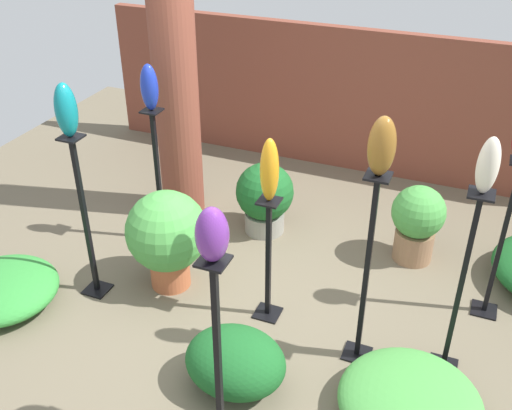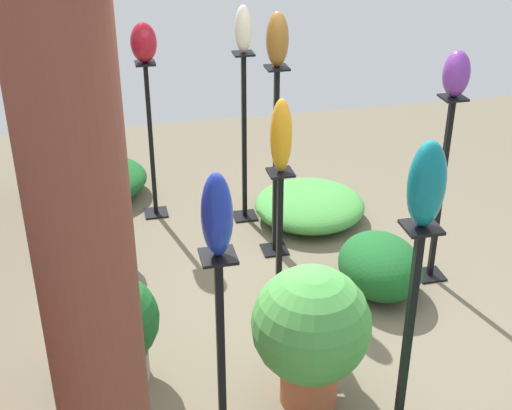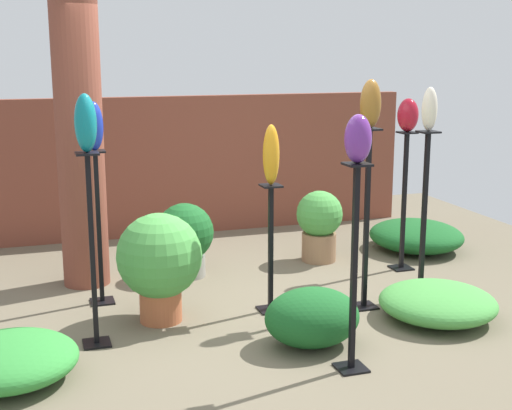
% 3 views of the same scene
% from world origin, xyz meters
% --- Properties ---
extents(ground_plane, '(8.00, 8.00, 0.00)m').
position_xyz_m(ground_plane, '(0.00, 0.00, 0.00)').
color(ground_plane, '#6B604C').
extents(brick_wall_back, '(5.60, 0.12, 1.61)m').
position_xyz_m(brick_wall_back, '(0.00, 2.78, 0.80)').
color(brick_wall_back, brown).
rests_on(brick_wall_back, ground).
extents(brick_pillar, '(0.42, 0.42, 2.60)m').
position_xyz_m(brick_pillar, '(-1.18, 1.22, 1.30)').
color(brick_pillar, brown).
rests_on(brick_pillar, ground).
extents(pedestal_amber, '(0.20, 0.20, 1.06)m').
position_xyz_m(pedestal_amber, '(0.21, 0.03, 0.48)').
color(pedestal_amber, black).
rests_on(pedestal_amber, ground).
extents(pedestal_violet, '(0.20, 0.20, 1.41)m').
position_xyz_m(pedestal_violet, '(0.37, -1.19, 0.65)').
color(pedestal_violet, black).
rests_on(pedestal_violet, ground).
extents(pedestal_bronze, '(0.20, 0.20, 1.51)m').
position_xyz_m(pedestal_bronze, '(0.98, -0.14, 0.70)').
color(pedestal_bronze, black).
rests_on(pedestal_bronze, ground).
extents(pedestal_teal, '(0.20, 0.20, 1.42)m').
position_xyz_m(pedestal_teal, '(-1.24, -0.24, 0.66)').
color(pedestal_teal, black).
rests_on(pedestal_teal, ground).
extents(pedestal_ivory, '(0.20, 0.20, 1.45)m').
position_xyz_m(pedestal_ivory, '(1.59, -0.03, 0.67)').
color(pedestal_ivory, black).
rests_on(pedestal_ivory, ground).
extents(pedestal_ruby, '(0.20, 0.20, 1.36)m').
position_xyz_m(pedestal_ruby, '(1.82, 0.72, 0.63)').
color(pedestal_ruby, black).
rests_on(pedestal_ruby, ground).
extents(pedestal_cobalt, '(0.20, 0.20, 1.31)m').
position_xyz_m(pedestal_cobalt, '(-1.10, 0.65, 0.60)').
color(pedestal_cobalt, black).
rests_on(pedestal_cobalt, ground).
extents(art_vase_amber, '(0.13, 0.14, 0.48)m').
position_xyz_m(art_vase_amber, '(0.21, 0.03, 1.30)').
color(art_vase_amber, orange).
rests_on(art_vase_amber, pedestal_amber).
extents(art_vase_violet, '(0.17, 0.18, 0.31)m').
position_xyz_m(art_vase_violet, '(0.37, -1.19, 1.57)').
color(art_vase_violet, '#6B2D8C').
rests_on(art_vase_violet, pedestal_violet).
extents(art_vase_bronze, '(0.17, 0.16, 0.39)m').
position_xyz_m(art_vase_bronze, '(0.98, -0.14, 1.70)').
color(art_vase_bronze, brown).
rests_on(art_vase_bronze, pedestal_bronze).
extents(art_vase_teal, '(0.15, 0.17, 0.41)m').
position_xyz_m(art_vase_teal, '(-1.24, -0.24, 1.63)').
color(art_vase_teal, '#0F727A').
rests_on(art_vase_teal, pedestal_teal).
extents(art_vase_ivory, '(0.13, 0.13, 0.37)m').
position_xyz_m(art_vase_ivory, '(1.59, -0.03, 1.64)').
color(art_vase_ivory, beige).
rests_on(art_vase_ivory, pedestal_ivory).
extents(art_vase_cobalt, '(0.15, 0.14, 0.40)m').
position_xyz_m(art_vase_cobalt, '(-1.10, 0.65, 1.51)').
color(art_vase_cobalt, '#192D9E').
rests_on(art_vase_cobalt, pedestal_cobalt).
extents(potted_plant_mid_right, '(0.55, 0.55, 0.71)m').
position_xyz_m(potted_plant_mid_right, '(-0.26, 1.15, 0.38)').
color(potted_plant_mid_right, gray).
rests_on(potted_plant_mid_right, ground).
extents(potted_plant_mid_left, '(0.47, 0.47, 0.73)m').
position_xyz_m(potted_plant_mid_left, '(1.15, 1.23, 0.40)').
color(potted_plant_mid_left, '#936B4C').
rests_on(potted_plant_mid_left, ground).
extents(potted_plant_walkway_edge, '(0.68, 0.68, 0.88)m').
position_xyz_m(potted_plant_walkway_edge, '(-0.70, 0.08, 0.50)').
color(potted_plant_walkway_edge, '#B25B38').
rests_on(potted_plant_walkway_edge, ground).
extents(foliage_bed_east, '(0.94, 0.94, 0.27)m').
position_xyz_m(foliage_bed_east, '(1.43, -0.56, 0.14)').
color(foliage_bed_east, '#479942').
rests_on(foliage_bed_east, ground).
extents(foliage_bed_west, '(0.90, 0.89, 0.29)m').
position_xyz_m(foliage_bed_west, '(-1.83, -0.66, 0.14)').
color(foliage_bed_west, '#338C38').
rests_on(foliage_bed_west, ground).
extents(foliage_bed_center, '(0.71, 0.58, 0.43)m').
position_xyz_m(foliage_bed_center, '(0.26, -0.74, 0.21)').
color(foliage_bed_center, '#195923').
rests_on(foliage_bed_center, ground).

